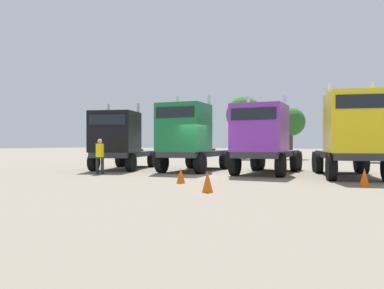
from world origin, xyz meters
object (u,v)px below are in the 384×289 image
Objects in this scene: traffic_cone_far at (181,176)px; semi_truck_black at (120,140)px; semi_truck_yellow at (353,135)px; traffic_cone_mid at (364,177)px; semi_truck_purple at (263,139)px; traffic_cone_near at (207,182)px; semi_truck_green at (189,138)px; visitor_in_hivis at (100,154)px.

semi_truck_black is at bearing 143.56° from traffic_cone_far.
traffic_cone_mid is at bearing -4.80° from semi_truck_yellow.
semi_truck_yellow is 3.60m from traffic_cone_mid.
semi_truck_purple is at bearing 143.38° from traffic_cone_mid.
semi_truck_purple is (8.47, 0.55, 0.07)m from semi_truck_black.
semi_truck_purple is at bearing 72.95° from traffic_cone_far.
traffic_cone_near reaches higher than traffic_cone_far.
traffic_cone_near is (8.84, -7.04, -1.39)m from semi_truck_black.
semi_truck_purple reaches higher than traffic_cone_mid.
semi_truck_black is at bearing -88.52° from semi_truck_purple.
traffic_cone_far is at bearing -19.31° from semi_truck_purple.
semi_truck_green is 11.03× the size of traffic_cone_far.
semi_truck_yellow is (12.63, 0.19, 0.22)m from semi_truck_black.
semi_truck_purple is 3.55× the size of visitor_in_hivis.
traffic_cone_mid is at bearing 17.46° from traffic_cone_far.
semi_truck_purple is 0.92× the size of semi_truck_yellow.
traffic_cone_far is at bearing 135.32° from traffic_cone_near.
semi_truck_green is at bearing 158.61° from traffic_cone_mid.
semi_truck_black is at bearing -87.36° from semi_truck_green.
visitor_in_hivis is 2.67× the size of traffic_cone_mid.
traffic_cone_mid is (12.14, 0.08, -0.70)m from visitor_in_hivis.
semi_truck_green reaches higher than semi_truck_purple.
visitor_in_hivis is at bearing -89.57° from semi_truck_yellow.
traffic_cone_near is 5.98m from traffic_cone_mid.
semi_truck_yellow is 10.29× the size of traffic_cone_mid.
semi_truck_green is 6.23m from traffic_cone_far.
semi_truck_purple reaches higher than semi_truck_black.
semi_truck_black is 1.04× the size of semi_truck_green.
visitor_in_hivis is (-3.25, -3.56, -0.84)m from semi_truck_green.
semi_truck_purple is 6.00m from traffic_cone_far.
semi_truck_yellow is 8.32m from traffic_cone_near.
traffic_cone_far is (2.44, -5.51, -1.59)m from semi_truck_green.
visitor_in_hivis is at bearing -46.51° from semi_truck_green.
semi_truck_yellow is 8.00m from traffic_cone_far.
semi_truck_black reaches higher than visitor_in_hivis.
semi_truck_purple is at bearing 92.78° from traffic_cone_near.
visitor_in_hivis reaches higher than traffic_cone_mid.
semi_truck_yellow is 12.04m from visitor_in_hivis.
visitor_in_hivis is (-11.56, -3.24, -0.91)m from semi_truck_yellow.
semi_truck_green is at bearing 113.89° from traffic_cone_far.
semi_truck_purple is at bearing -110.24° from semi_truck_yellow.
semi_truck_yellow is 10.09× the size of traffic_cone_near.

